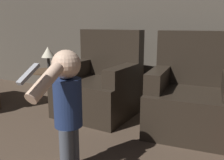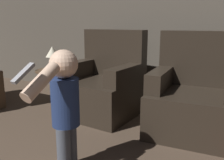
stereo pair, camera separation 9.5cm
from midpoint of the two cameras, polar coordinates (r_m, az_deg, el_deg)
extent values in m
cube|color=#51493F|center=(3.59, 10.43, 15.64)|extent=(8.40, 0.05, 2.60)
cube|color=black|center=(3.10, -1.84, -3.90)|extent=(0.90, 0.86, 0.44)
cube|color=black|center=(3.27, 1.38, 6.23)|extent=(0.87, 0.20, 0.60)
cube|color=black|center=(3.23, -7.04, 2.52)|extent=(0.19, 0.67, 0.20)
cube|color=black|center=(2.85, 3.97, 1.18)|extent=(0.19, 0.67, 0.20)
cube|color=black|center=(2.72, 18.97, -7.07)|extent=(0.94, 0.90, 0.44)
cube|color=black|center=(2.92, 20.36, 4.64)|extent=(0.87, 0.24, 0.60)
cube|color=black|center=(2.68, 11.99, 0.19)|extent=(0.22, 0.68, 0.20)
cylinder|color=#474C56|center=(1.94, -9.51, -15.80)|extent=(0.10, 0.10, 0.37)
cylinder|color=#474C56|center=(2.03, -8.13, -14.37)|extent=(0.10, 0.10, 0.37)
cylinder|color=navy|center=(1.84, -9.19, -5.01)|extent=(0.21, 0.21, 0.35)
sphere|color=beige|center=(1.78, -9.51, 3.61)|extent=(0.21, 0.21, 0.21)
cylinder|color=beige|center=(1.96, -7.61, -4.33)|extent=(0.08, 0.08, 0.30)
cylinder|color=beige|center=(1.59, -14.30, -0.32)|extent=(0.08, 0.30, 0.22)
cube|color=#99999E|center=(1.48, -17.90, 1.51)|extent=(0.04, 0.16, 0.10)
cylinder|color=black|center=(3.54, -12.33, -1.82)|extent=(0.06, 0.06, 0.47)
cylinder|color=#4C3826|center=(3.48, -12.52, 2.08)|extent=(0.48, 0.48, 0.02)
cylinder|color=#262626|center=(3.47, -12.60, 3.70)|extent=(0.04, 0.04, 0.18)
cone|color=beige|center=(3.45, -12.73, 6.33)|extent=(0.18, 0.18, 0.14)
camera|label=1|loc=(0.05, -88.80, 0.27)|focal=40.00mm
camera|label=2|loc=(0.05, 91.20, -0.27)|focal=40.00mm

